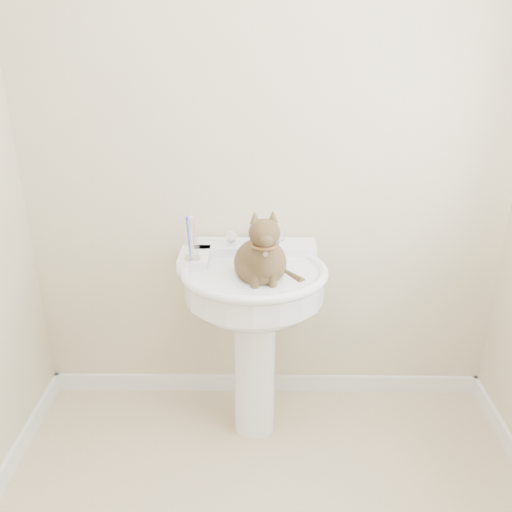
{
  "coord_description": "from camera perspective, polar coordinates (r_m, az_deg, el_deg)",
  "views": [
    {
      "loc": [
        -0.02,
        -1.24,
        1.78
      ],
      "look_at": [
        -0.04,
        0.77,
        0.91
      ],
      "focal_mm": 38.0,
      "sensor_mm": 36.0,
      "label": 1
    }
  ],
  "objects": [
    {
      "name": "wall_back",
      "position": [
        2.4,
        1.17,
        10.68
      ],
      "size": [
        2.2,
        0.0,
        2.5
      ],
      "primitive_type": null,
      "color": "#C2B194",
      "rests_on": "ground"
    },
    {
      "name": "pedestal_sink",
      "position": [
        2.32,
        -0.24,
        -4.75
      ],
      "size": [
        0.63,
        0.62,
        0.87
      ],
      "color": "white",
      "rests_on": "floor"
    },
    {
      "name": "soap_bar",
      "position": [
        2.46,
        1.13,
        2.09
      ],
      "size": [
        0.1,
        0.07,
        0.03
      ],
      "primitive_type": "cube",
      "rotation": [
        0.0,
        0.0,
        -0.14
      ],
      "color": "yellow",
      "rests_on": "pedestal_sink"
    },
    {
      "name": "faucet",
      "position": [
        2.37,
        -0.13,
        1.92
      ],
      "size": [
        0.28,
        0.12,
        0.14
      ],
      "color": "silver",
      "rests_on": "pedestal_sink"
    },
    {
      "name": "cat",
      "position": [
        2.15,
        0.56,
        -0.26
      ],
      "size": [
        0.23,
        0.29,
        0.43
      ],
      "rotation": [
        0.0,
        0.0,
        0.14
      ],
      "color": "brown",
      "rests_on": "pedestal_sink"
    },
    {
      "name": "baseboard_back",
      "position": [
        2.91,
        0.98,
        -13.21
      ],
      "size": [
        2.2,
        0.02,
        0.09
      ],
      "primitive_type": "cube",
      "color": "white",
      "rests_on": "floor"
    },
    {
      "name": "toothbrush_cup",
      "position": [
        2.26,
        -6.76,
        0.8
      ],
      "size": [
        0.07,
        0.07,
        0.19
      ],
      "rotation": [
        0.0,
        0.0,
        -0.16
      ],
      "color": "silver",
      "rests_on": "pedestal_sink"
    }
  ]
}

